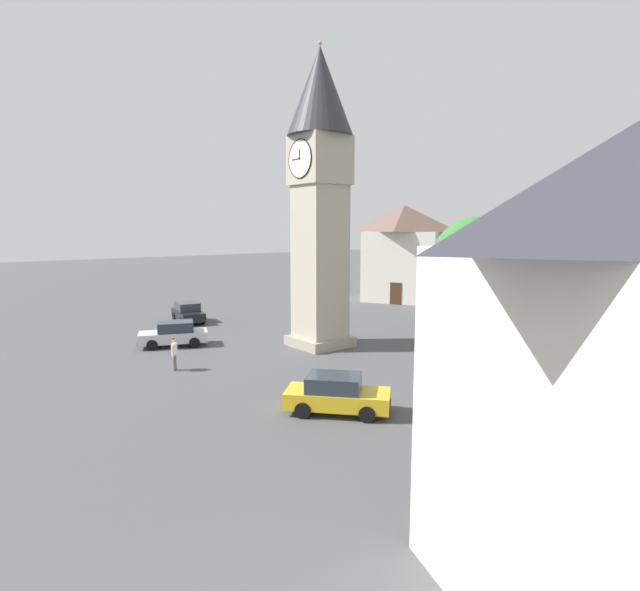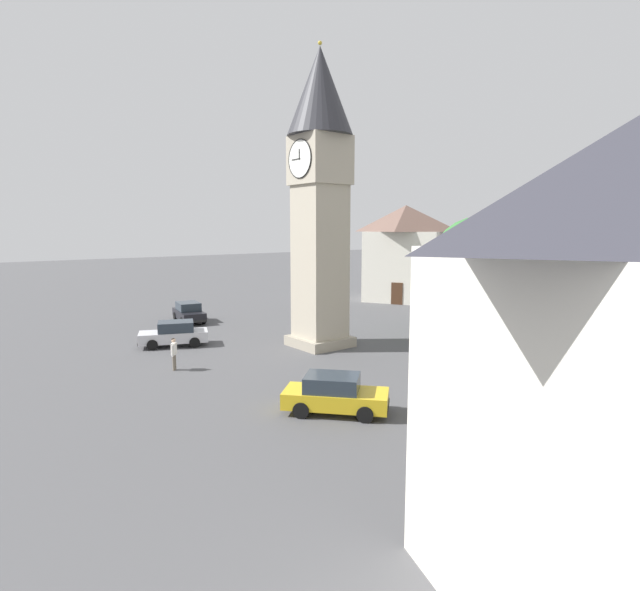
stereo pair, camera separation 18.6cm
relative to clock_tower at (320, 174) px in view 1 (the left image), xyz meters
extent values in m
plane|color=#4C4C4F|center=(0.00, 0.00, -10.42)|extent=(200.00, 200.00, 0.00)
cube|color=gray|center=(0.00, 0.00, -10.12)|extent=(3.23, 3.23, 0.60)
cube|color=#ADA38E|center=(0.00, 0.00, -5.23)|extent=(2.58, 2.58, 9.18)
cube|color=#ADA38E|center=(0.00, 0.00, 0.78)|extent=(2.89, 2.89, 2.84)
cone|color=#2D2D33|center=(0.00, 0.00, 4.73)|extent=(3.90, 3.90, 5.05)
sphere|color=gold|center=(0.00, 0.00, 7.37)|extent=(0.24, 0.24, 0.24)
cylinder|color=white|center=(0.00, 1.48, 0.78)|extent=(2.17, 0.04, 2.17)
torus|color=black|center=(0.00, 1.49, 0.78)|extent=(2.23, 0.06, 2.23)
cube|color=black|center=(0.00, 1.52, 1.02)|extent=(0.05, 0.02, 0.61)
cube|color=black|center=(0.33, 1.52, 0.78)|extent=(0.82, 0.02, 0.04)
cylinder|color=white|center=(0.00, -1.48, 0.78)|extent=(2.17, 0.04, 2.17)
torus|color=black|center=(0.00, -1.49, 0.78)|extent=(2.23, 0.06, 2.23)
cube|color=gold|center=(-9.36, 6.49, -9.83)|extent=(4.18, 4.01, 0.64)
cube|color=#28333D|center=(-9.24, 6.59, -9.21)|extent=(2.60, 2.56, 0.64)
cylinder|color=black|center=(-9.73, 5.07, -10.10)|extent=(0.62, 0.59, 0.64)
cylinder|color=black|center=(-10.81, 6.26, -10.10)|extent=(0.62, 0.59, 0.64)
cylinder|color=black|center=(-7.91, 6.72, -10.10)|extent=(0.62, 0.59, 0.64)
cylinder|color=black|center=(-8.98, 7.90, -10.10)|extent=(0.62, 0.59, 0.64)
cube|color=black|center=(-10.86, 5.13, -10.05)|extent=(1.20, 1.32, 0.16)
cube|color=silver|center=(5.54, 7.19, -9.83)|extent=(3.13, 4.44, 0.64)
cube|color=#28333D|center=(5.48, 7.05, -9.21)|extent=(2.24, 2.53, 0.64)
cylinder|color=black|center=(5.26, 8.63, -10.10)|extent=(0.45, 0.68, 0.64)
cylinder|color=black|center=(6.74, 8.02, -10.10)|extent=(0.45, 0.68, 0.64)
cylinder|color=black|center=(4.33, 6.36, -10.10)|extent=(0.45, 0.68, 0.64)
cylinder|color=black|center=(5.81, 5.75, -10.10)|extent=(0.45, 0.68, 0.64)
cube|color=black|center=(6.30, 9.06, -10.05)|extent=(1.59, 0.74, 0.16)
cube|color=black|center=(12.47, 3.20, -9.83)|extent=(4.33, 2.39, 0.64)
cube|color=#28333D|center=(12.62, 3.17, -9.21)|extent=(2.34, 1.90, 0.64)
cylinder|color=black|center=(11.12, 2.63, -10.10)|extent=(0.67, 0.33, 0.64)
cylinder|color=black|center=(11.40, 4.20, -10.10)|extent=(0.67, 0.33, 0.64)
cylinder|color=black|center=(13.54, 2.20, -10.10)|extent=(0.67, 0.33, 0.64)
cylinder|color=black|center=(13.82, 3.77, -10.10)|extent=(0.67, 0.33, 0.64)
cube|color=black|center=(10.48, 3.55, -10.05)|extent=(0.41, 1.66, 0.16)
cylinder|color=#706656|center=(0.42, 9.17, -10.01)|extent=(0.13, 0.13, 0.82)
cylinder|color=#706656|center=(0.28, 9.28, -10.01)|extent=(0.13, 0.13, 0.82)
cube|color=white|center=(0.35, 9.22, -9.30)|extent=(0.42, 0.40, 0.60)
cylinder|color=white|center=(0.53, 9.07, -9.35)|extent=(0.09, 0.09, 0.60)
cylinder|color=white|center=(0.17, 9.37, -9.35)|extent=(0.09, 0.09, 0.60)
sphere|color=beige|center=(0.35, 9.22, -8.85)|extent=(0.22, 0.22, 0.22)
sphere|color=black|center=(0.36, 9.23, -8.83)|extent=(0.20, 0.20, 0.20)
cylinder|color=brown|center=(-3.74, -10.60, -9.00)|extent=(0.44, 0.44, 2.85)
sphere|color=#337033|center=(-3.74, -10.60, -5.44)|extent=(6.10, 6.10, 6.10)
cube|color=#422819|center=(-18.20, 6.90, -9.37)|extent=(0.46, 1.06, 2.10)
cube|color=silver|center=(10.14, -18.62, -6.98)|extent=(9.02, 8.45, 6.89)
pyramid|color=brown|center=(10.14, -18.62, -2.24)|extent=(9.47, 8.87, 2.58)
cube|color=#422819|center=(8.76, -16.09, -9.37)|extent=(1.00, 0.60, 2.10)
camera|label=1|loc=(-23.86, 18.79, -3.14)|focal=28.07mm
camera|label=2|loc=(-23.97, 18.64, -3.14)|focal=28.07mm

